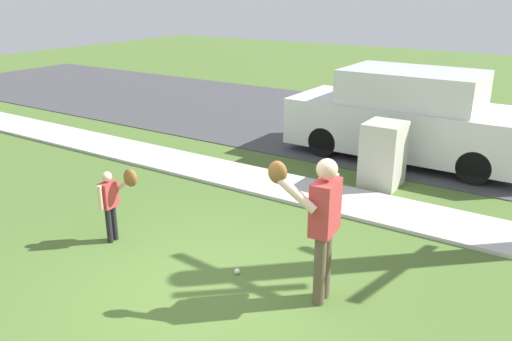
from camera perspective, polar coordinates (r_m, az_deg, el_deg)
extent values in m
plane|color=#4C6B2D|center=(9.10, 8.31, -3.39)|extent=(48.00, 48.00, 0.00)
cube|color=beige|center=(9.17, 8.59, -3.01)|extent=(36.00, 1.20, 0.06)
cube|color=#424244|center=(13.67, 17.55, 3.73)|extent=(36.00, 6.80, 0.02)
cylinder|color=brown|center=(6.11, 6.97, -10.76)|extent=(0.14, 0.14, 0.88)
cylinder|color=brown|center=(6.26, 7.56, -10.04)|extent=(0.14, 0.14, 0.88)
cube|color=#B73838|center=(5.85, 7.57, -4.00)|extent=(0.28, 0.44, 0.62)
sphere|color=beige|center=(5.69, 7.77, 0.14)|extent=(0.24, 0.24, 0.24)
cylinder|color=beige|center=(5.63, 4.22, -2.38)|extent=(0.55, 0.15, 0.42)
ellipsoid|color=brown|center=(5.64, 2.37, -0.20)|extent=(0.23, 0.16, 0.26)
cylinder|color=beige|center=(6.07, 8.46, -2.97)|extent=(0.10, 0.10, 0.59)
cylinder|color=black|center=(7.88, -15.24, -5.51)|extent=(0.08, 0.08, 0.53)
cylinder|color=black|center=(7.81, -15.76, -5.79)|extent=(0.08, 0.08, 0.53)
cube|color=#B73838|center=(7.67, -15.80, -2.56)|extent=(0.17, 0.27, 0.38)
sphere|color=beige|center=(7.58, -15.99, -0.65)|extent=(0.14, 0.14, 0.14)
cylinder|color=beige|center=(7.62, -14.21, -1.45)|extent=(0.33, 0.09, 0.26)
ellipsoid|color=brown|center=(7.51, -13.57, -0.78)|extent=(0.23, 0.16, 0.26)
cylinder|color=beige|center=(7.56, -16.63, -2.87)|extent=(0.06, 0.06, 0.36)
sphere|color=white|center=(6.85, -2.09, -10.94)|extent=(0.07, 0.07, 0.07)
cube|color=beige|center=(9.84, 13.72, 1.72)|extent=(0.67, 0.75, 1.20)
cube|color=silver|center=(11.54, 16.33, 4.58)|extent=(5.00, 1.95, 1.00)
cube|color=silver|center=(11.36, 16.74, 8.73)|extent=(2.75, 1.79, 0.70)
cylinder|color=black|center=(12.13, 24.40, 2.57)|extent=(0.64, 0.22, 0.64)
cylinder|color=black|center=(10.48, 22.75, 0.34)|extent=(0.64, 0.22, 0.64)
cylinder|color=black|center=(12.91, 10.81, 4.93)|extent=(0.64, 0.22, 0.64)
cylinder|color=black|center=(11.39, 7.40, 3.16)|extent=(0.64, 0.22, 0.64)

